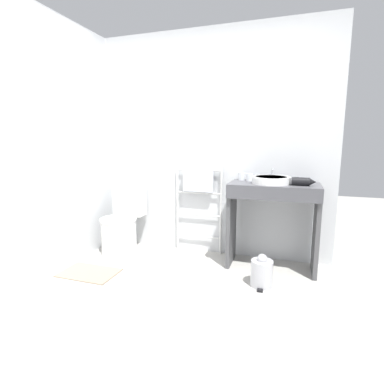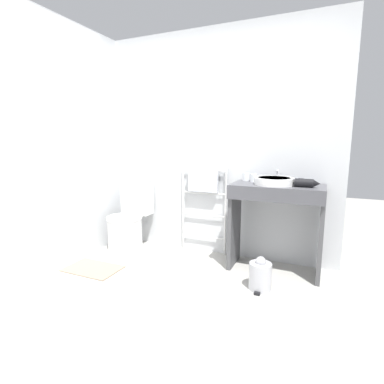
% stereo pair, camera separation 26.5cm
% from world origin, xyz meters
% --- Properties ---
extents(ground_plane, '(12.00, 12.00, 0.00)m').
position_xyz_m(ground_plane, '(0.00, 0.00, 0.00)').
color(ground_plane, '#B2AFA8').
extents(wall_back, '(2.78, 0.12, 2.51)m').
position_xyz_m(wall_back, '(0.00, 1.61, 1.25)').
color(wall_back, silver).
rests_on(wall_back, ground_plane).
extents(wall_side, '(0.12, 2.29, 2.51)m').
position_xyz_m(wall_side, '(-1.33, 0.77, 1.25)').
color(wall_side, silver).
rests_on(wall_side, ground_plane).
extents(toilet, '(0.41, 0.57, 0.80)m').
position_xyz_m(toilet, '(-0.93, 1.22, 0.32)').
color(toilet, white).
rests_on(toilet, ground_plane).
extents(towel_radiator, '(0.55, 0.06, 1.01)m').
position_xyz_m(towel_radiator, '(-0.08, 1.50, 0.73)').
color(towel_radiator, silver).
rests_on(towel_radiator, ground_plane).
extents(vanity_counter, '(0.88, 0.46, 0.89)m').
position_xyz_m(vanity_counter, '(0.77, 1.30, 0.59)').
color(vanity_counter, '#4C4C51').
rests_on(vanity_counter, ground_plane).
extents(sink_basin, '(0.38, 0.38, 0.07)m').
position_xyz_m(sink_basin, '(0.74, 1.29, 0.92)').
color(sink_basin, white).
rests_on(sink_basin, vanity_counter).
extents(faucet, '(0.02, 0.10, 0.13)m').
position_xyz_m(faucet, '(0.74, 1.49, 0.97)').
color(faucet, silver).
rests_on(faucet, vanity_counter).
extents(cup_near_wall, '(0.07, 0.07, 0.08)m').
position_xyz_m(cup_near_wall, '(0.42, 1.47, 0.93)').
color(cup_near_wall, white).
rests_on(cup_near_wall, vanity_counter).
extents(cup_near_edge, '(0.07, 0.07, 0.08)m').
position_xyz_m(cup_near_edge, '(0.51, 1.42, 0.93)').
color(cup_near_edge, white).
rests_on(cup_near_edge, vanity_counter).
extents(hair_dryer, '(0.22, 0.17, 0.08)m').
position_xyz_m(hair_dryer, '(1.02, 1.26, 0.92)').
color(hair_dryer, black).
rests_on(hair_dryer, vanity_counter).
extents(trash_bin, '(0.20, 0.23, 0.31)m').
position_xyz_m(trash_bin, '(0.72, 0.86, 0.13)').
color(trash_bin, '#B7B7BC').
rests_on(trash_bin, ground_plane).
extents(bath_mat, '(0.56, 0.36, 0.01)m').
position_xyz_m(bath_mat, '(-0.94, 0.59, 0.01)').
color(bath_mat, gray).
rests_on(bath_mat, ground_plane).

